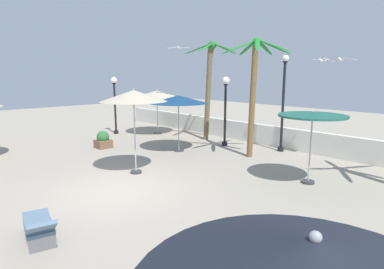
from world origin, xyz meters
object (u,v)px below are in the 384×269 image
at_px(lounge_chair_0, 39,225).
at_px(lamp_post_1, 115,98).
at_px(patio_umbrella_5, 157,94).
at_px(planter, 103,140).
at_px(patio_umbrella_3, 312,120).
at_px(patio_umbrella_4, 178,100).
at_px(lamp_post_2, 283,99).
at_px(patio_umbrella_0, 134,96).
at_px(seagull_1, 341,59).
at_px(seagull_0, 178,48).
at_px(seagull_2, 323,60).
at_px(palm_tree_2, 254,80).
at_px(lamp_post_0, 225,102).
at_px(palm_tree_0, 210,79).

bearing_deg(lounge_chair_0, lamp_post_1, 143.00).
xyz_separation_m(patio_umbrella_5, planter, (1.23, -4.29, -2.01)).
relative_size(patio_umbrella_3, patio_umbrella_4, 0.90).
bearing_deg(planter, lamp_post_2, 42.45).
bearing_deg(lamp_post_2, lounge_chair_0, -84.75).
height_order(patio_umbrella_0, seagull_1, seagull_1).
height_order(patio_umbrella_0, lamp_post_2, lamp_post_2).
distance_m(lounge_chair_0, seagull_0, 12.52).
bearing_deg(lounge_chair_0, patio_umbrella_0, 123.14).
relative_size(lamp_post_1, lounge_chair_0, 1.76).
distance_m(patio_umbrella_5, seagull_2, 9.66).
relative_size(patio_umbrella_3, seagull_2, 2.17).
bearing_deg(seagull_0, patio_umbrella_3, -11.15).
bearing_deg(lamp_post_1, palm_tree_2, 9.16).
bearing_deg(seagull_0, patio_umbrella_5, 177.84).
bearing_deg(palm_tree_2, seagull_1, 31.47).
relative_size(patio_umbrella_4, seagull_0, 2.41).
relative_size(lamp_post_0, planter, 4.09).
distance_m(seagull_1, planter, 11.23).
distance_m(lamp_post_0, lamp_post_2, 2.82).
xyz_separation_m(patio_umbrella_4, seagull_1, (5.90, 3.32, 1.74)).
xyz_separation_m(patio_umbrella_4, seagull_2, (5.11, 3.42, 1.72)).
distance_m(patio_umbrella_5, lamp_post_1, 2.57).
bearing_deg(patio_umbrella_0, lamp_post_1, 155.00).
height_order(patio_umbrella_3, lamp_post_0, lamp_post_0).
relative_size(patio_umbrella_5, seagull_2, 2.72).
distance_m(palm_tree_2, lamp_post_1, 9.31).
height_order(lamp_post_0, seagull_1, seagull_1).
bearing_deg(seagull_0, seagull_2, 11.83).
distance_m(patio_umbrella_3, palm_tree_0, 7.88).
height_order(patio_umbrella_0, patio_umbrella_4, patio_umbrella_0).
bearing_deg(patio_umbrella_5, planter, -73.98).
bearing_deg(patio_umbrella_5, seagull_0, -2.16).
distance_m(palm_tree_0, seagull_1, 6.80).
bearing_deg(patio_umbrella_3, lamp_post_0, 158.43).
bearing_deg(lamp_post_1, seagull_0, 24.69).
height_order(lounge_chair_0, seagull_2, seagull_2).
distance_m(patio_umbrella_5, seagull_1, 10.41).
xyz_separation_m(patio_umbrella_0, lamp_post_1, (-7.61, 3.55, -0.66)).
distance_m(patio_umbrella_5, lamp_post_0, 5.04).
bearing_deg(patio_umbrella_0, palm_tree_0, 110.66).
height_order(palm_tree_2, seagull_0, palm_tree_2).
xyz_separation_m(lamp_post_2, seagull_1, (2.56, -0.19, 1.71)).
xyz_separation_m(palm_tree_2, seagull_1, (2.83, 1.73, 0.82)).
bearing_deg(patio_umbrella_5, lamp_post_1, -133.90).
distance_m(patio_umbrella_4, palm_tree_2, 3.58).
distance_m(patio_umbrella_0, lamp_post_1, 8.42).
xyz_separation_m(patio_umbrella_3, palm_tree_0, (-7.29, 2.75, 1.18)).
height_order(lamp_post_2, lounge_chair_0, lamp_post_2).
xyz_separation_m(patio_umbrella_3, patio_umbrella_4, (-6.46, -0.18, 0.28)).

